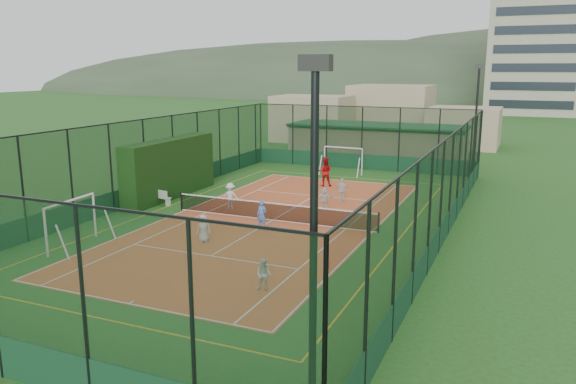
{
  "coord_description": "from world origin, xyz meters",
  "views": [
    {
      "loc": [
        12.27,
        -26.36,
        8.02
      ],
      "look_at": [
        0.12,
        1.8,
        1.2
      ],
      "focal_mm": 35.0,
      "sensor_mm": 36.0,
      "label": 1
    }
  ],
  "objects_px": {
    "child_near_left": "(204,229)",
    "coach": "(325,172)",
    "floodlight_ne": "(475,122)",
    "child_near_right": "(264,275)",
    "child_far_right": "(342,190)",
    "child_far_back": "(324,198)",
    "futsal_goal_far": "(343,161)",
    "child_far_left": "(230,196)",
    "white_bench": "(159,196)",
    "floodlight_se": "(313,270)",
    "clubhouse": "(377,142)",
    "child_near_mid": "(262,215)",
    "apartment_tower": "(538,26)",
    "futsal_goal_near": "(72,224)"
  },
  "relations": [
    {
      "from": "white_bench",
      "to": "coach",
      "type": "relative_size",
      "value": 0.84
    },
    {
      "from": "child_near_mid",
      "to": "child_far_back",
      "type": "distance_m",
      "value": 5.49
    },
    {
      "from": "child_near_right",
      "to": "child_far_back",
      "type": "distance_m",
      "value": 12.66
    },
    {
      "from": "child_near_left",
      "to": "coach",
      "type": "height_order",
      "value": "coach"
    },
    {
      "from": "floodlight_se",
      "to": "clubhouse",
      "type": "bearing_deg",
      "value": 102.56
    },
    {
      "from": "floodlight_se",
      "to": "white_bench",
      "type": "height_order",
      "value": "floodlight_se"
    },
    {
      "from": "futsal_goal_far",
      "to": "child_far_left",
      "type": "distance_m",
      "value": 13.4
    },
    {
      "from": "futsal_goal_near",
      "to": "child_far_right",
      "type": "height_order",
      "value": "futsal_goal_near"
    },
    {
      "from": "white_bench",
      "to": "futsal_goal_far",
      "type": "bearing_deg",
      "value": 72.87
    },
    {
      "from": "futsal_goal_near",
      "to": "child_near_left",
      "type": "bearing_deg",
      "value": -64.72
    },
    {
      "from": "floodlight_ne",
      "to": "child_far_right",
      "type": "relative_size",
      "value": 5.55
    },
    {
      "from": "futsal_goal_far",
      "to": "child_far_left",
      "type": "bearing_deg",
      "value": -98.07
    },
    {
      "from": "floodlight_se",
      "to": "apartment_tower",
      "type": "relative_size",
      "value": 0.28
    },
    {
      "from": "child_near_right",
      "to": "child_far_left",
      "type": "distance_m",
      "value": 12.34
    },
    {
      "from": "clubhouse",
      "to": "child_near_right",
      "type": "xyz_separation_m",
      "value": [
        3.79,
        -30.95,
        -0.96
      ]
    },
    {
      "from": "child_near_left",
      "to": "child_far_right",
      "type": "relative_size",
      "value": 0.88
    },
    {
      "from": "futsal_goal_near",
      "to": "child_near_right",
      "type": "relative_size",
      "value": 2.72
    },
    {
      "from": "floodlight_ne",
      "to": "child_near_right",
      "type": "xyz_separation_m",
      "value": [
        -4.81,
        -25.55,
        -3.51
      ]
    },
    {
      "from": "child_far_left",
      "to": "futsal_goal_far",
      "type": "bearing_deg",
      "value": -114.51
    },
    {
      "from": "apartment_tower",
      "to": "child_near_mid",
      "type": "height_order",
      "value": "apartment_tower"
    },
    {
      "from": "futsal_goal_near",
      "to": "child_far_right",
      "type": "distance_m",
      "value": 15.71
    },
    {
      "from": "futsal_goal_near",
      "to": "child_near_mid",
      "type": "relative_size",
      "value": 2.24
    },
    {
      "from": "child_near_right",
      "to": "child_far_left",
      "type": "relative_size",
      "value": 0.79
    },
    {
      "from": "floodlight_ne",
      "to": "child_near_mid",
      "type": "bearing_deg",
      "value": -114.54
    },
    {
      "from": "child_far_right",
      "to": "child_near_mid",
      "type": "bearing_deg",
      "value": 73.27
    },
    {
      "from": "clubhouse",
      "to": "child_far_right",
      "type": "height_order",
      "value": "clubhouse"
    },
    {
      "from": "clubhouse",
      "to": "white_bench",
      "type": "xyz_separation_m",
      "value": [
        -7.8,
        -21.38,
        -1.1
      ]
    },
    {
      "from": "floodlight_ne",
      "to": "futsal_goal_far",
      "type": "distance_m",
      "value": 10.06
    },
    {
      "from": "futsal_goal_far",
      "to": "floodlight_se",
      "type": "bearing_deg",
      "value": -70.46
    },
    {
      "from": "clubhouse",
      "to": "coach",
      "type": "relative_size",
      "value": 7.54
    },
    {
      "from": "child_far_back",
      "to": "coach",
      "type": "bearing_deg",
      "value": -92.57
    },
    {
      "from": "futsal_goal_far",
      "to": "child_far_right",
      "type": "distance_m",
      "value": 9.38
    },
    {
      "from": "white_bench",
      "to": "child_far_left",
      "type": "height_order",
      "value": "child_far_left"
    },
    {
      "from": "futsal_goal_near",
      "to": "child_far_back",
      "type": "bearing_deg",
      "value": -40.06
    },
    {
      "from": "apartment_tower",
      "to": "child_far_right",
      "type": "relative_size",
      "value": 20.2
    },
    {
      "from": "child_near_right",
      "to": "coach",
      "type": "xyz_separation_m",
      "value": [
        -4.24,
        18.46,
        0.4
      ]
    },
    {
      "from": "child_near_right",
      "to": "coach",
      "type": "height_order",
      "value": "coach"
    },
    {
      "from": "child_far_right",
      "to": "coach",
      "type": "xyz_separation_m",
      "value": [
        -2.58,
        4.09,
        0.27
      ]
    },
    {
      "from": "floodlight_ne",
      "to": "child_far_right",
      "type": "height_order",
      "value": "floodlight_ne"
    },
    {
      "from": "futsal_goal_near",
      "to": "child_far_right",
      "type": "relative_size",
      "value": 2.23
    },
    {
      "from": "clubhouse",
      "to": "futsal_goal_far",
      "type": "height_order",
      "value": "clubhouse"
    },
    {
      "from": "futsal_goal_far",
      "to": "child_far_back",
      "type": "distance_m",
      "value": 11.08
    },
    {
      "from": "floodlight_ne",
      "to": "clubhouse",
      "type": "bearing_deg",
      "value": 147.88
    },
    {
      "from": "floodlight_ne",
      "to": "child_far_left",
      "type": "height_order",
      "value": "floodlight_ne"
    },
    {
      "from": "child_far_right",
      "to": "futsal_goal_near",
      "type": "bearing_deg",
      "value": 54.68
    },
    {
      "from": "white_bench",
      "to": "child_far_left",
      "type": "bearing_deg",
      "value": 17.46
    },
    {
      "from": "child_near_right",
      "to": "child_far_right",
      "type": "height_order",
      "value": "child_far_right"
    },
    {
      "from": "floodlight_ne",
      "to": "futsal_goal_near",
      "type": "distance_m",
      "value": 28.77
    },
    {
      "from": "apartment_tower",
      "to": "child_near_right",
      "type": "distance_m",
      "value": 92.44
    },
    {
      "from": "child_near_left",
      "to": "child_far_left",
      "type": "relative_size",
      "value": 0.85
    }
  ]
}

